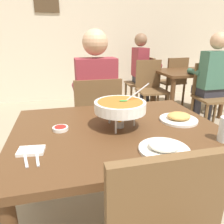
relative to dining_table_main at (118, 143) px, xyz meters
name	(u,v)px	position (x,y,z in m)	size (l,w,h in m)	color
ground_plane	(117,223)	(0.00, 0.00, -0.63)	(16.00, 16.00, 0.00)	gray
cafe_rear_partition	(72,23)	(0.00, 3.40, 0.87)	(10.00, 0.10, 3.00)	beige
dining_table_main	(118,143)	(0.00, 0.00, 0.00)	(1.22, 0.95, 0.73)	#51331C
chair_diner_main	(97,118)	(0.00, 0.76, -0.12)	(0.44, 0.44, 0.90)	brown
diner_main	(96,93)	(0.00, 0.79, 0.12)	(0.40, 0.45, 1.31)	#2D2D38
curry_bowl	(120,107)	(0.01, 0.01, 0.23)	(0.33, 0.30, 0.26)	silver
rice_plate	(164,147)	(0.14, -0.32, 0.12)	(0.24, 0.24, 0.06)	white
appetizer_plate	(179,118)	(0.41, 0.02, 0.12)	(0.24, 0.24, 0.06)	white
sauce_dish	(60,128)	(-0.33, 0.05, 0.11)	(0.09, 0.09, 0.02)	white
napkin_folded	(31,151)	(-0.47, -0.18, 0.11)	(0.12, 0.08, 0.02)	white
fork_utensil	(25,158)	(-0.49, -0.23, 0.11)	(0.01, 0.17, 0.01)	silver
spoon_utensil	(37,156)	(-0.44, -0.23, 0.11)	(0.01, 0.17, 0.01)	silver
dining_table_far	(187,79)	(1.71, 1.97, -0.03)	(1.00, 0.80, 0.73)	#51331C
chair_bg_left	(210,92)	(1.74, 1.42, -0.12)	(0.48, 0.48, 0.90)	brown
chair_bg_middle	(144,79)	(1.18, 2.55, -0.12)	(0.46, 0.46, 0.90)	brown
chair_bg_right	(221,83)	(2.34, 1.92, -0.12)	(0.45, 0.45, 0.90)	brown
chair_bg_corner	(150,85)	(1.09, 2.03, -0.12)	(0.45, 0.45, 0.90)	brown
chair_bg_window	(173,79)	(1.74, 2.46, -0.12)	(0.48, 0.48, 0.90)	brown
patron_bg_left	(212,75)	(1.73, 1.43, 0.12)	(0.40, 0.45, 1.31)	#2D2D38
patron_bg_middle	(142,67)	(1.13, 2.53, 0.12)	(0.45, 0.40, 1.31)	#2D2D38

